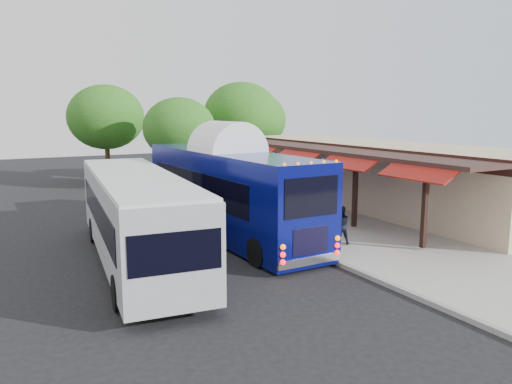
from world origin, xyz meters
TOP-DOWN VIEW (x-y plane):
  - ground at (0.00, 0.00)m, footprint 90.00×90.00m
  - sidewalk at (5.00, 4.00)m, footprint 10.00×40.00m
  - curb at (0.05, 4.00)m, footprint 0.20×40.00m
  - station_shelter at (8.38, 4.00)m, footprint 8.15×20.00m
  - coach_bus at (-1.45, 2.17)m, footprint 2.85×12.29m
  - city_bus at (-6.02, 0.04)m, footprint 3.85×12.08m
  - ped_a at (0.60, 3.08)m, footprint 0.65×0.46m
  - ped_b at (1.53, -1.86)m, footprint 0.91×0.82m
  - ped_c at (0.60, 1.31)m, footprint 1.12×0.58m
  - ped_d at (2.26, 7.93)m, footprint 1.43×1.26m
  - sign_board at (3.88, 1.97)m, footprint 0.18×0.48m
  - tree_left at (1.17, 15.12)m, footprint 4.88×4.88m
  - tree_mid at (7.11, 17.54)m, footprint 5.88×5.88m
  - tree_right at (7.99, 17.60)m, footprint 5.41×5.41m
  - tree_far at (-2.27, 21.60)m, footprint 5.70×5.70m

SIDE VIEW (x-z plane):
  - ground at x=0.00m, z-range 0.00..0.00m
  - sidewalk at x=5.00m, z-range 0.00..0.15m
  - curb at x=0.05m, z-range -0.01..0.15m
  - sign_board at x=3.88m, z-range 0.34..1.42m
  - ped_b at x=1.53m, z-range 0.15..1.67m
  - ped_a at x=0.60m, z-range 0.15..1.83m
  - ped_c at x=0.60m, z-range 0.15..1.98m
  - ped_d at x=2.26m, z-range 0.15..2.07m
  - city_bus at x=-6.02m, z-range 0.17..3.36m
  - station_shelter at x=8.38m, z-range 0.05..3.65m
  - coach_bus at x=-1.45m, z-range 0.15..4.05m
  - tree_left at x=1.17m, z-range 1.04..7.29m
  - tree_right at x=7.99m, z-range 1.16..8.08m
  - tree_far at x=-2.27m, z-range 1.22..8.51m
  - tree_mid at x=7.11m, z-range 1.26..8.79m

